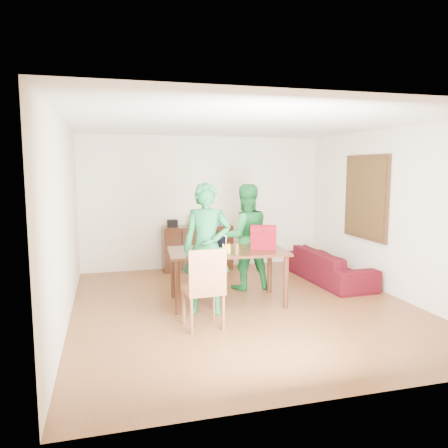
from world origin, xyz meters
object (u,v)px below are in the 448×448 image
object	(u,v)px
chair	(204,304)
laptop	(215,248)
person_far	(245,237)
sofa	(330,266)
table	(227,257)
bottle	(237,248)
red_bag	(263,239)
person_near	(207,248)

from	to	relation	value
chair	laptop	xyz separation A→B (m)	(0.38, 0.90, 0.56)
person_far	sofa	world-z (taller)	person_far
sofa	table	bearing A→B (deg)	106.64
laptop	bottle	distance (m)	0.41
laptop	bottle	world-z (taller)	laptop
chair	bottle	bearing A→B (deg)	38.66
table	person_far	distance (m)	0.89
bottle	sofa	world-z (taller)	bottle
sofa	red_bag	bearing A→B (deg)	113.52
bottle	sofa	xyz separation A→B (m)	(2.11, 1.09, -0.63)
person_near	sofa	bearing A→B (deg)	40.44
table	red_bag	bearing A→B (deg)	0.98
person_near	bottle	bearing A→B (deg)	16.31
laptop	red_bag	distance (m)	0.78
person_near	laptop	size ratio (longest dim) A/B	4.99
table	chair	size ratio (longest dim) A/B	1.71
chair	person_near	size ratio (longest dim) A/B	0.57
bottle	sofa	distance (m)	2.46
laptop	person_near	bearing A→B (deg)	-101.73
chair	bottle	world-z (taller)	chair
red_bag	sofa	size ratio (longest dim) A/B	0.20
table	laptop	world-z (taller)	laptop
red_bag	sofa	xyz separation A→B (m)	(1.58, 0.75, -0.68)
chair	laptop	size ratio (longest dim) A/B	2.86
person_far	sofa	xyz separation A→B (m)	(1.63, 0.01, -0.61)
bottle	table	bearing A→B (deg)	95.29
person_near	chair	bearing A→B (deg)	-89.53
person_far	bottle	world-z (taller)	person_far
chair	red_bag	size ratio (longest dim) A/B	2.72
table	bottle	world-z (taller)	bottle
person_near	red_bag	size ratio (longest dim) A/B	4.75
laptop	red_bag	xyz separation A→B (m)	(0.77, 0.01, 0.10)
laptop	chair	bearing A→B (deg)	-92.35
bottle	person_near	bearing A→B (deg)	178.78
laptop	red_bag	world-z (taller)	red_bag
laptop	sofa	world-z (taller)	laptop
person_near	red_bag	bearing A→B (deg)	36.22
table	person_near	world-z (taller)	person_near
sofa	chair	bearing A→B (deg)	119.43
chair	person_near	bearing A→B (deg)	68.84
red_bag	table	bearing A→B (deg)	-163.77
chair	bottle	distance (m)	1.04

